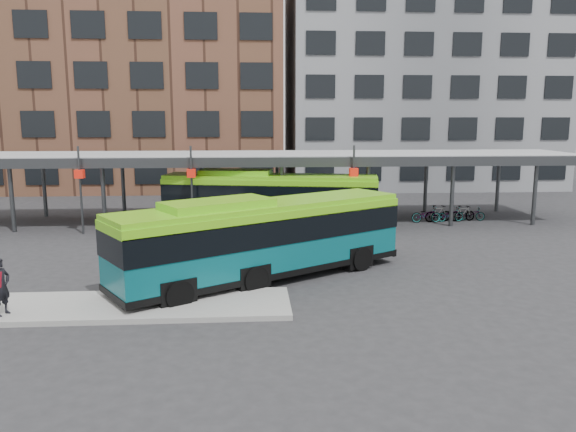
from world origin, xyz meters
name	(u,v)px	position (x,y,z in m)	size (l,w,h in m)	color
ground	(246,281)	(0.00, 0.00, 0.00)	(120.00, 120.00, 0.00)	#28282B
boarding_island	(80,307)	(-5.50, -3.00, 0.09)	(14.00, 3.00, 0.18)	gray
canopy	(245,158)	(-0.06, 12.87, 3.91)	(40.00, 6.53, 4.80)	#999B9E
building_brick	(136,65)	(-10.00, 32.00, 11.00)	(26.00, 14.00, 22.00)	brown
building_grey	(417,78)	(16.00, 32.00, 10.00)	(24.00, 14.00, 20.00)	slate
bus_front	(263,237)	(0.69, 0.09, 1.74)	(11.66, 8.65, 3.35)	#08555D
bus_rear	(270,198)	(1.33, 10.74, 1.75)	(12.45, 4.85, 3.36)	#08555D
pedestrian	(1,286)	(-7.62, -3.83, 1.12)	(0.66, 0.79, 1.85)	black
bike_rack	(448,214)	(12.29, 11.89, 0.47)	(4.77, 1.21, 1.04)	slate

